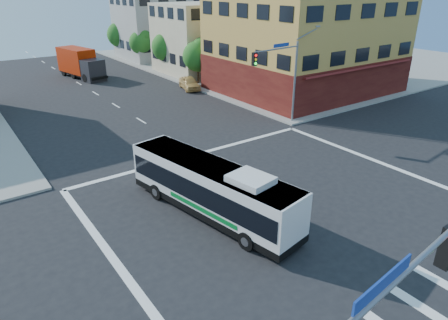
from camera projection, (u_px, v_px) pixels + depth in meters
ground at (289, 209)px, 21.90m from camera, size 120.00×120.00×0.00m
sidewalk_ne at (294, 57)px, 66.51m from camera, size 50.00×50.00×0.15m
corner_building_ne at (306, 37)px, 43.88m from camera, size 18.10×15.44×14.00m
building_east_near at (206, 38)px, 54.35m from camera, size 12.06×10.06×9.00m
building_east_far at (159, 26)px, 64.54m from camera, size 12.06×10.06×10.00m
signal_mast_ne at (282, 68)px, 32.60m from camera, size 7.91×1.13×8.07m
street_tree_a at (199, 54)px, 47.52m from camera, size 3.60×3.60×5.53m
street_tree_b at (167, 45)px, 53.39m from camera, size 3.80×3.80×5.79m
street_tree_c at (141, 41)px, 59.45m from camera, size 3.40×3.40×5.29m
street_tree_d at (120, 33)px, 65.22m from camera, size 4.00×4.00×6.03m
transit_bus at (212, 188)px, 20.85m from camera, size 4.13×10.93×3.17m
box_truck at (81, 64)px, 51.61m from camera, size 3.94×8.51×3.69m
parked_car at (189, 83)px, 46.39m from camera, size 2.77×4.60×1.47m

